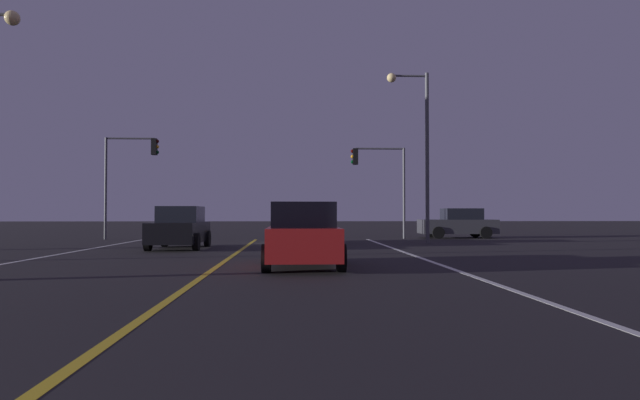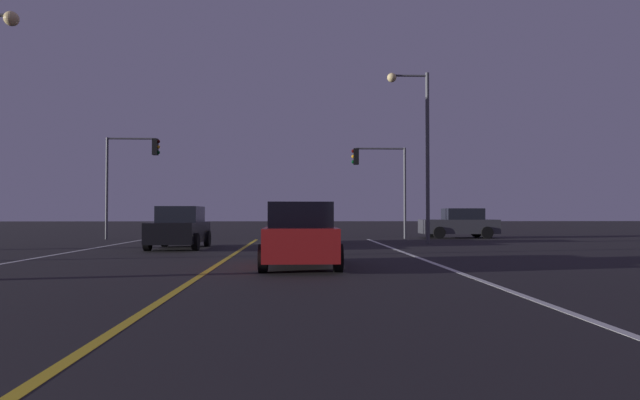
{
  "view_description": "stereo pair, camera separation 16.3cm",
  "coord_description": "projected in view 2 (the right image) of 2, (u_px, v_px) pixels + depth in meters",
  "views": [
    {
      "loc": [
        2.02,
        0.17,
        1.41
      ],
      "look_at": [
        3.21,
        24.71,
        2.01
      ],
      "focal_mm": 30.93,
      "sensor_mm": 36.0,
      "label": 1
    },
    {
      "loc": [
        2.19,
        0.17,
        1.41
      ],
      "look_at": [
        3.21,
        24.71,
        2.01
      ],
      "focal_mm": 30.93,
      "sensor_mm": 36.0,
      "label": 2
    }
  ],
  "objects": [
    {
      "name": "car_lead_same_lane",
      "position": [
        300.0,
        236.0,
        14.49
      ],
      "size": [
        2.02,
        4.3,
        1.7
      ],
      "rotation": [
        0.0,
        0.0,
        1.57
      ],
      "color": "black",
      "rests_on": "ground"
    },
    {
      "name": "traffic_light_near_left",
      "position": [
        132.0,
        164.0,
        30.15
      ],
      "size": [
        2.93,
        0.36,
        5.57
      ],
      "color": "#4C4C51",
      "rests_on": "ground"
    },
    {
      "name": "traffic_light_near_right",
      "position": [
        379.0,
        171.0,
        30.7
      ],
      "size": [
        3.06,
        0.36,
        5.09
      ],
      "rotation": [
        0.0,
        0.0,
        3.14
      ],
      "color": "#4C4C51",
      "rests_on": "ground"
    },
    {
      "name": "car_crossing_side",
      "position": [
        459.0,
        224.0,
        31.62
      ],
      "size": [
        4.3,
        2.02,
        1.7
      ],
      "rotation": [
        0.0,
        0.0,
        3.14
      ],
      "color": "black",
      "rests_on": "ground"
    },
    {
      "name": "lane_center_divider",
      "position": [
        195.0,
        279.0,
        11.77
      ],
      "size": [
        0.16,
        36.16,
        0.01
      ],
      "primitive_type": "cube",
      "color": "gold",
      "rests_on": "ground"
    },
    {
      "name": "lane_edge_right",
      "position": [
        474.0,
        278.0,
        12.02
      ],
      "size": [
        0.16,
        36.16,
        0.01
      ],
      "primitive_type": "cube",
      "color": "silver",
      "rests_on": "ground"
    },
    {
      "name": "car_oncoming",
      "position": [
        180.0,
        228.0,
        22.2
      ],
      "size": [
        2.02,
        4.3,
        1.7
      ],
      "rotation": [
        0.0,
        0.0,
        -1.57
      ],
      "color": "black",
      "rests_on": "ground"
    },
    {
      "name": "car_ahead_far",
      "position": [
        301.0,
        226.0,
        25.72
      ],
      "size": [
        2.02,
        4.3,
        1.7
      ],
      "rotation": [
        0.0,
        0.0,
        1.57
      ],
      "color": "black",
      "rests_on": "ground"
    },
    {
      "name": "street_lamp_right_far",
      "position": [
        418.0,
        135.0,
        25.92
      ],
      "size": [
        2.0,
        0.44,
        8.07
      ],
      "rotation": [
        0.0,
        0.0,
        3.14
      ],
      "color": "#4C4C51",
      "rests_on": "ground"
    }
  ]
}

